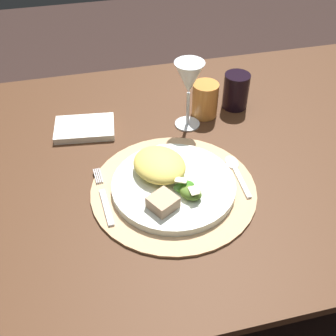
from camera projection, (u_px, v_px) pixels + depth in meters
The scene contains 13 objects.
ground_plane at pixel (186, 315), 1.48m from camera, with size 6.00×6.00×0.00m, color black.
dining_table at pixel (192, 201), 1.09m from camera, with size 1.42×0.86×0.75m.
placemat at pixel (174, 189), 0.89m from camera, with size 0.35×0.35×0.01m, color tan.
dinner_plate at pixel (174, 186), 0.88m from camera, with size 0.26×0.26×0.02m, color silver.
pasta_serving at pixel (159, 165), 0.88m from camera, with size 0.12×0.10×0.04m, color #E0C555.
salad_greens at pixel (188, 190), 0.84m from camera, with size 0.06×0.07×0.03m.
bread_piece at pixel (163, 202), 0.81m from camera, with size 0.05×0.05×0.03m, color tan.
fork at pixel (104, 198), 0.86m from camera, with size 0.02×0.17×0.00m.
spoon at pixel (235, 168), 0.93m from camera, with size 0.03×0.14×0.01m.
napkin at pixel (85, 128), 1.04m from camera, with size 0.14×0.10×0.02m, color white.
wine_glass at pixel (189, 80), 0.98m from camera, with size 0.07×0.07×0.17m.
amber_tumbler at pixel (205, 100), 1.06m from camera, with size 0.07×0.07×0.09m, color orange.
dark_tumbler at pixel (236, 91), 1.09m from camera, with size 0.07×0.07×0.09m, color black.
Camera 1 is at (-0.24, -0.71, 1.38)m, focal length 45.08 mm.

